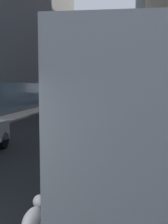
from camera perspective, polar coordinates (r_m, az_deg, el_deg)
ground_plane at (r=37.52m, az=2.94°, el=1.64°), size 120.00×120.00×0.00m
sidewalk_left at (r=38.29m, az=-5.61°, el=1.80°), size 2.40×110.00×0.15m
sidewalk_right at (r=37.61m, az=11.64°, el=1.66°), size 2.40×110.00×0.15m
building_left_far at (r=54.34m, az=-9.72°, el=22.17°), size 9.99×23.90×36.53m
transit_bus at (r=8.36m, az=10.11°, el=1.34°), size 2.78×11.53×3.05m
car_silver_sedan at (r=39.04m, az=-1.05°, el=2.99°), size 1.84×4.72×1.62m
car_blue_hatchback at (r=50.04m, az=0.60°, el=3.48°), size 1.78×4.27×1.62m
box_truck at (r=30.81m, az=4.44°, el=3.96°), size 2.30×7.50×3.05m
dalmatian_dog at (r=4.09m, az=-10.68°, el=-21.28°), size 0.22×0.96×0.72m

